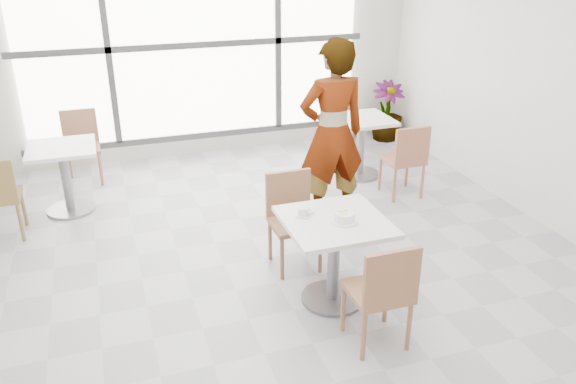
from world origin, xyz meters
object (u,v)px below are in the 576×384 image
object	(u,v)px
oatmeal_bowl	(344,217)
bg_chair_right_far	(339,112)
chair_far	(292,213)
bg_chair_right_near	(406,156)
main_table	(334,245)
bg_table_right	(361,138)
coffee_cup	(303,212)
chair_near	(383,289)
bg_chair_left_far	(81,141)
bg_table_left	(65,170)
plant_right	(387,111)
person	(332,134)

from	to	relation	value
oatmeal_bowl	bg_chair_right_far	distance (m)	3.92
chair_far	bg_chair_right_near	distance (m)	1.96
main_table	oatmeal_bowl	bearing A→B (deg)	-46.59
bg_chair_right_near	main_table	bearing A→B (deg)	46.42
bg_chair_right_near	bg_table_right	bearing A→B (deg)	-75.28
bg_table_right	bg_chair_right_near	xyz separation A→B (m)	(0.20, -0.77, 0.01)
coffee_cup	bg_table_right	distance (m)	2.81
chair_near	oatmeal_bowl	world-z (taller)	chair_near
main_table	chair_far	size ratio (longest dim) A/B	0.92
bg_chair_left_far	bg_chair_right_near	bearing A→B (deg)	-26.26
main_table	bg_chair_right_near	xyz separation A→B (m)	(1.59, 1.67, -0.02)
main_table	bg_chair_right_near	size ratio (longest dim) A/B	0.92
bg_chair_right_near	oatmeal_bowl	bearing A→B (deg)	48.36
chair_far	bg_table_right	world-z (taller)	chair_far
bg_chair_left_far	bg_table_right	bearing A→B (deg)	-16.10
chair_near	bg_table_left	distance (m)	3.85
chair_far	bg_chair_right_far	distance (m)	3.31
chair_near	bg_table_left	bearing A→B (deg)	-55.40
plant_right	bg_chair_left_far	bearing A→B (deg)	-177.27
coffee_cup	bg_table_left	distance (m)	3.03
bg_chair_left_far	plant_right	distance (m)	4.26
chair_far	bg_chair_right_far	bearing A→B (deg)	59.50
oatmeal_bowl	plant_right	distance (m)	4.32
bg_chair_right_near	plant_right	bearing A→B (deg)	-111.39
main_table	bg_table_right	distance (m)	2.81
oatmeal_bowl	bg_table_right	size ratio (longest dim) A/B	0.28
coffee_cup	bg_chair_left_far	distance (m)	3.67
coffee_cup	person	bearing A→B (deg)	58.73
main_table	bg_chair_right_far	xyz separation A→B (m)	(1.56, 3.55, -0.02)
person	bg_chair_right_far	size ratio (longest dim) A/B	2.21
chair_far	oatmeal_bowl	world-z (taller)	chair_far
chair_near	plant_right	world-z (taller)	chair_near
bg_table_left	bg_chair_right_near	world-z (taller)	bg_chair_right_near
bg_chair_right_near	coffee_cup	bearing A→B (deg)	40.19
plant_right	main_table	bearing A→B (deg)	-123.08
bg_table_right	bg_chair_left_far	size ratio (longest dim) A/B	0.86
oatmeal_bowl	bg_chair_right_far	bearing A→B (deg)	67.33
coffee_cup	person	distance (m)	1.48
chair_far	chair_near	bearing A→B (deg)	-80.94
person	bg_chair_right_near	world-z (taller)	person
oatmeal_bowl	bg_chair_left_far	distance (m)	3.98
bg_chair_left_far	chair_far	bearing A→B (deg)	-56.36
oatmeal_bowl	bg_table_left	xyz separation A→B (m)	(-2.14, 2.56, -0.31)
coffee_cup	bg_chair_right_far	bearing A→B (deg)	62.49
oatmeal_bowl	bg_chair_right_near	size ratio (longest dim) A/B	0.24
plant_right	oatmeal_bowl	bearing A→B (deg)	-122.06
main_table	plant_right	world-z (taller)	plant_right
main_table	bg_table_right	bearing A→B (deg)	60.48
person	bg_table_left	size ratio (longest dim) A/B	2.56
plant_right	chair_far	bearing A→B (deg)	-130.35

